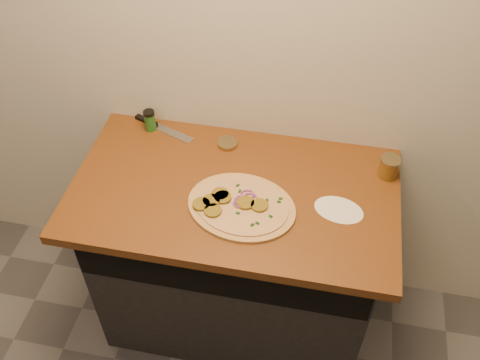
% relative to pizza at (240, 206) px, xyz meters
% --- Properties ---
extents(cabinet, '(1.10, 0.60, 0.86)m').
position_rel_pizza_xyz_m(cabinet, '(-0.04, 0.12, -0.48)').
color(cabinet, black).
rests_on(cabinet, ground).
extents(countertop, '(1.20, 0.70, 0.04)m').
position_rel_pizza_xyz_m(countertop, '(-0.04, 0.09, -0.03)').
color(countertop, '#642E13').
rests_on(countertop, cabinet).
extents(pizza, '(0.45, 0.45, 0.03)m').
position_rel_pizza_xyz_m(pizza, '(0.00, 0.00, 0.00)').
color(pizza, tan).
rests_on(pizza, countertop).
extents(chefs_knife, '(0.28, 0.13, 0.02)m').
position_rel_pizza_xyz_m(chefs_knife, '(-0.42, 0.37, -0.00)').
color(chefs_knife, '#B7BAC1').
rests_on(chefs_knife, countertop).
extents(mason_jar_lid, '(0.10, 0.10, 0.02)m').
position_rel_pizza_xyz_m(mason_jar_lid, '(-0.11, 0.32, -0.00)').
color(mason_jar_lid, '#998759').
rests_on(mason_jar_lid, countertop).
extents(salsa_jar, '(0.08, 0.08, 0.08)m').
position_rel_pizza_xyz_m(salsa_jar, '(0.51, 0.27, 0.03)').
color(salsa_jar, '#A72710').
rests_on(salsa_jar, countertop).
extents(spice_shaker, '(0.05, 0.05, 0.09)m').
position_rel_pizza_xyz_m(spice_shaker, '(-0.44, 0.35, 0.04)').
color(spice_shaker, '#205C1D').
rests_on(spice_shaker, countertop).
extents(flour_spill, '(0.21, 0.21, 0.00)m').
position_rel_pizza_xyz_m(flour_spill, '(0.34, 0.06, -0.01)').
color(flour_spill, silver).
rests_on(flour_spill, countertop).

